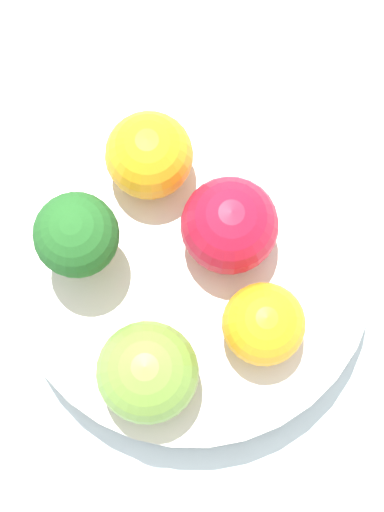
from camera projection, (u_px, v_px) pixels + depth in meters
ground_plane at (192, 281)px, 0.54m from camera, size 6.00×6.00×0.00m
table_surface at (192, 278)px, 0.53m from camera, size 1.20×1.20×0.02m
bowl at (192, 267)px, 0.51m from camera, size 0.21×0.21×0.04m
broccoli at (77, 236)px, 0.45m from camera, size 0.05×0.05×0.06m
apple_red at (229, 226)px, 0.46m from camera, size 0.05×0.05×0.05m
apple_green at (148, 372)px, 0.44m from camera, size 0.05×0.05×0.05m
orange_front at (264, 324)px, 0.46m from camera, size 0.04×0.04×0.04m
orange_back at (149, 155)px, 0.47m from camera, size 0.05×0.05×0.05m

